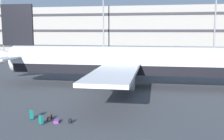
{
  "coord_description": "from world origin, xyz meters",
  "views": [
    {
      "loc": [
        3.49,
        -37.32,
        7.45
      ],
      "look_at": [
        -2.6,
        -7.25,
        3.0
      ],
      "focal_mm": 44.3,
      "sensor_mm": 36.0,
      "label": 1
    }
  ],
  "objects_px": {
    "suitcase_orange": "(41,120)",
    "suitcase_purple": "(31,114)",
    "backpack_black": "(70,121)",
    "suitcase_silver": "(57,121)",
    "backpack_red": "(49,119)",
    "airliner": "(129,62)",
    "backpack_navy": "(51,117)"
  },
  "relations": [
    {
      "from": "suitcase_silver",
      "to": "backpack_navy",
      "type": "xyz_separation_m",
      "value": [
        -0.88,
        0.8,
        0.09
      ]
    },
    {
      "from": "suitcase_orange",
      "to": "backpack_red",
      "type": "bearing_deg",
      "value": 66.44
    },
    {
      "from": "airliner",
      "to": "backpack_red",
      "type": "relative_size",
      "value": 85.65
    },
    {
      "from": "airliner",
      "to": "backpack_red",
      "type": "xyz_separation_m",
      "value": [
        -4.4,
        -15.78,
        -3.03
      ]
    },
    {
      "from": "airliner",
      "to": "backpack_navy",
      "type": "xyz_separation_m",
      "value": [
        -4.56,
        -15.09,
        -3.03
      ]
    },
    {
      "from": "airliner",
      "to": "suitcase_orange",
      "type": "distance_m",
      "value": 17.43
    },
    {
      "from": "backpack_black",
      "to": "backpack_navy",
      "type": "distance_m",
      "value": 2.13
    },
    {
      "from": "airliner",
      "to": "suitcase_orange",
      "type": "height_order",
      "value": "airliner"
    },
    {
      "from": "suitcase_orange",
      "to": "airliner",
      "type": "bearing_deg",
      "value": 74.06
    },
    {
      "from": "backpack_black",
      "to": "backpack_red",
      "type": "xyz_separation_m",
      "value": [
        -1.85,
        0.02,
        -0.01
      ]
    },
    {
      "from": "backpack_black",
      "to": "suitcase_purple",
      "type": "bearing_deg",
      "value": 175.4
    },
    {
      "from": "suitcase_orange",
      "to": "suitcase_purple",
      "type": "bearing_deg",
      "value": 143.09
    },
    {
      "from": "suitcase_purple",
      "to": "backpack_red",
      "type": "distance_m",
      "value": 1.73
    },
    {
      "from": "suitcase_orange",
      "to": "backpack_navy",
      "type": "height_order",
      "value": "suitcase_orange"
    },
    {
      "from": "backpack_black",
      "to": "airliner",
      "type": "bearing_deg",
      "value": 80.83
    },
    {
      "from": "suitcase_silver",
      "to": "backpack_black",
      "type": "height_order",
      "value": "backpack_black"
    },
    {
      "from": "airliner",
      "to": "suitcase_silver",
      "type": "xyz_separation_m",
      "value": [
        -3.68,
        -15.88,
        -3.12
      ]
    },
    {
      "from": "airliner",
      "to": "suitcase_purple",
      "type": "bearing_deg",
      "value": -111.42
    },
    {
      "from": "suitcase_silver",
      "to": "backpack_navy",
      "type": "distance_m",
      "value": 1.19
    },
    {
      "from": "airliner",
      "to": "suitcase_silver",
      "type": "relative_size",
      "value": 56.14
    },
    {
      "from": "backpack_red",
      "to": "backpack_black",
      "type": "bearing_deg",
      "value": -0.49
    },
    {
      "from": "backpack_navy",
      "to": "suitcase_silver",
      "type": "bearing_deg",
      "value": -42.17
    },
    {
      "from": "backpack_red",
      "to": "suitcase_silver",
      "type": "bearing_deg",
      "value": -8.11
    },
    {
      "from": "suitcase_silver",
      "to": "backpack_black",
      "type": "relative_size",
      "value": 1.49
    },
    {
      "from": "airliner",
      "to": "backpack_black",
      "type": "bearing_deg",
      "value": -99.17
    },
    {
      "from": "backpack_navy",
      "to": "backpack_red",
      "type": "relative_size",
      "value": 1.02
    },
    {
      "from": "backpack_red",
      "to": "backpack_navy",
      "type": "bearing_deg",
      "value": 103.22
    },
    {
      "from": "airliner",
      "to": "suitcase_purple",
      "type": "relative_size",
      "value": 44.01
    },
    {
      "from": "suitcase_orange",
      "to": "suitcase_silver",
      "type": "xyz_separation_m",
      "value": [
        1.04,
        0.65,
        -0.28
      ]
    },
    {
      "from": "suitcase_purple",
      "to": "backpack_navy",
      "type": "xyz_separation_m",
      "value": [
        1.53,
        0.42,
        -0.22
      ]
    },
    {
      "from": "backpack_black",
      "to": "backpack_navy",
      "type": "height_order",
      "value": "backpack_black"
    },
    {
      "from": "suitcase_orange",
      "to": "suitcase_purple",
      "type": "distance_m",
      "value": 1.7
    }
  ]
}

